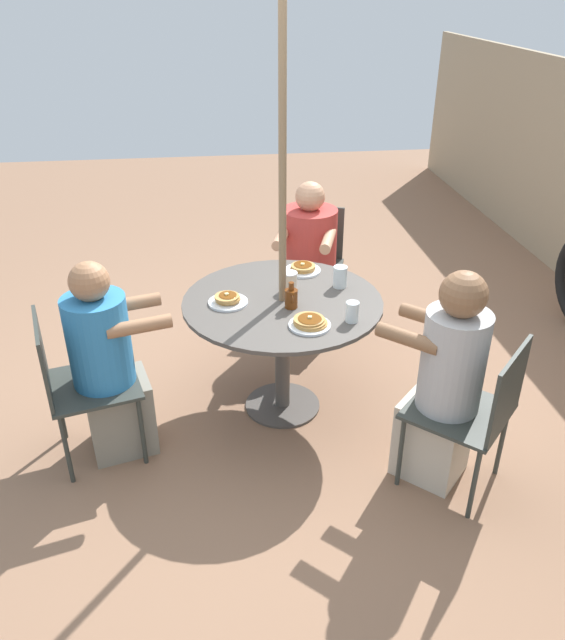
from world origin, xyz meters
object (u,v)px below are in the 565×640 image
(coffee_cup, at_px, (290,281))
(drinking_glass_a, at_px, (340,277))
(patio_table, at_px, (282,319))
(patio_chair_south, at_px, (476,408))
(patio_chair_north, at_px, (312,258))
(pancake_plate_b, at_px, (310,323))
(patio_chair_east, at_px, (75,379))
(syrup_bottle, at_px, (291,298))
(diner_south, at_px, (444,386))
(diner_north, at_px, (308,268))
(pancake_plate_c, at_px, (303,269))
(pancake_plate_a, at_px, (228,300))
(drinking_glass_b, at_px, (352,312))
(diner_east, at_px, (109,368))

(coffee_cup, distance_m, drinking_glass_a, 0.29)
(patio_table, xyz_separation_m, patio_chair_south, (0.77, 0.82, -0.11))
(patio_chair_north, relative_size, pancake_plate_b, 3.87)
(patio_chair_north, relative_size, patio_chair_east, 1.00)
(patio_chair_north, distance_m, syrup_bottle, 1.24)
(patio_chair_north, height_order, diner_south, diner_south)
(diner_north, height_order, drinking_glass_a, diner_north)
(diner_north, xyz_separation_m, syrup_bottle, (1.00, -0.26, 0.28))
(syrup_bottle, bearing_deg, patio_chair_south, 49.13)
(patio_chair_east, height_order, drinking_glass_a, drinking_glass_a)
(pancake_plate_c, distance_m, syrup_bottle, 0.47)
(diner_north, distance_m, pancake_plate_a, 1.11)
(pancake_plate_a, relative_size, pancake_plate_c, 1.00)
(patio_chair_north, height_order, pancake_plate_c, patio_chair_north)
(syrup_bottle, xyz_separation_m, drinking_glass_a, (-0.22, 0.31, 0.00))
(patio_chair_north, xyz_separation_m, drinking_glass_b, (1.35, -0.02, 0.29))
(patio_chair_north, bearing_deg, patio_chair_east, 61.46)
(diner_east, bearing_deg, coffee_cup, 95.36)
(patio_chair_north, xyz_separation_m, pancake_plate_c, (0.72, -0.18, 0.25))
(coffee_cup, height_order, drinking_glass_b, same)
(pancake_plate_c, bearing_deg, patio_chair_north, 166.04)
(diner_north, distance_m, diner_east, 1.68)
(coffee_cup, distance_m, drinking_glass_b, 0.48)
(diner_east, bearing_deg, drinking_glass_b, 73.40)
(diner_south, xyz_separation_m, coffee_cup, (-0.77, -0.64, 0.23))
(patio_chair_north, bearing_deg, drinking_glass_a, 107.69)
(pancake_plate_b, bearing_deg, drinking_glass_b, 96.68)
(pancake_plate_a, distance_m, pancake_plate_b, 0.50)
(pancake_plate_a, distance_m, coffee_cup, 0.37)
(diner_north, height_order, patio_chair_east, diner_north)
(pancake_plate_c, distance_m, drinking_glass_b, 0.65)
(diner_north, relative_size, pancake_plate_a, 5.06)
(patio_chair_south, height_order, coffee_cup, patio_chair_south)
(pancake_plate_b, bearing_deg, diner_south, 59.65)
(diner_north, relative_size, pancake_plate_b, 5.06)
(diner_north, xyz_separation_m, diner_south, (1.56, 0.40, 0.05))
(diner_south, distance_m, drinking_glass_a, 0.89)
(diner_north, relative_size, diner_east, 0.99)
(patio_chair_east, bearing_deg, diner_east, 90.00)
(pancake_plate_c, relative_size, drinking_glass_b, 1.99)
(diner_south, height_order, syrup_bottle, diner_south)
(patio_chair_north, height_order, coffee_cup, patio_chair_north)
(diner_north, height_order, coffee_cup, diner_north)
(patio_table, xyz_separation_m, pancake_plate_b, (0.31, 0.10, 0.14))
(diner_south, bearing_deg, diner_east, 119.17)
(diner_north, xyz_separation_m, patio_chair_south, (1.68, 0.53, -0.00))
(patio_table, height_order, drinking_glass_b, drinking_glass_b)
(patio_chair_north, distance_m, coffee_cup, 1.04)
(diner_north, distance_m, syrup_bottle, 1.07)
(pancake_plate_a, xyz_separation_m, pancake_plate_c, (-0.36, 0.46, -0.00))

